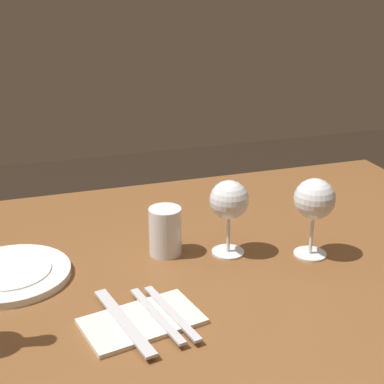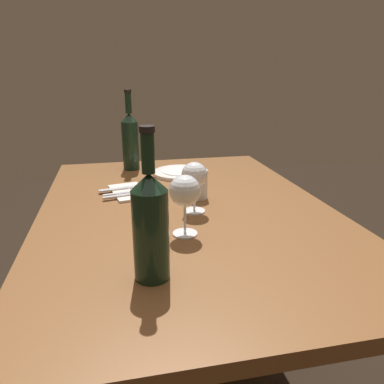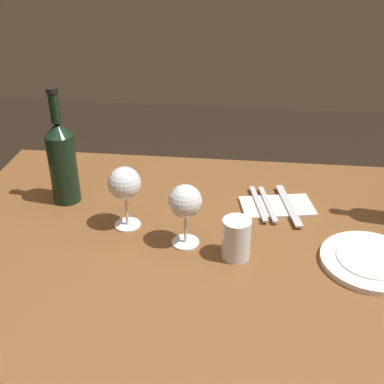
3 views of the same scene
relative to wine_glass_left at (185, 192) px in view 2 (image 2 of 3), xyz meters
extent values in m
cube|color=brown|center=(0.19, -0.04, -0.14)|extent=(1.30, 0.90, 0.04)
cylinder|color=brown|center=(0.77, -0.42, -0.51)|extent=(0.06, 0.06, 0.70)
cylinder|color=brown|center=(0.77, 0.34, -0.51)|extent=(0.06, 0.06, 0.70)
cylinder|color=white|center=(0.00, 0.00, -0.12)|extent=(0.07, 0.07, 0.00)
cylinder|color=white|center=(0.00, 0.00, -0.07)|extent=(0.01, 0.01, 0.08)
sphere|color=white|center=(0.00, 0.00, 0.00)|extent=(0.08, 0.08, 0.08)
cylinder|color=#42070F|center=(0.00, 0.00, 0.00)|extent=(0.06, 0.06, 0.03)
cylinder|color=white|center=(0.15, -0.06, -0.12)|extent=(0.07, 0.07, 0.00)
cylinder|color=white|center=(0.15, -0.06, -0.07)|extent=(0.01, 0.01, 0.08)
sphere|color=white|center=(0.15, -0.06, 0.00)|extent=(0.08, 0.08, 0.08)
cylinder|color=#42070F|center=(0.15, -0.06, 0.00)|extent=(0.06, 0.06, 0.02)
cylinder|color=black|center=(-0.19, 0.11, -0.02)|extent=(0.07, 0.07, 0.19)
cone|color=black|center=(-0.19, 0.11, 0.09)|extent=(0.07, 0.07, 0.03)
cylinder|color=black|center=(-0.19, 0.11, 0.15)|extent=(0.03, 0.03, 0.08)
cylinder|color=black|center=(-0.19, 0.11, 0.19)|extent=(0.03, 0.03, 0.01)
cylinder|color=black|center=(0.70, 0.10, -0.02)|extent=(0.07, 0.07, 0.20)
cone|color=black|center=(0.70, 0.10, 0.10)|extent=(0.07, 0.07, 0.03)
cylinder|color=black|center=(0.70, 0.10, 0.16)|extent=(0.03, 0.03, 0.08)
cylinder|color=black|center=(0.70, 0.10, 0.21)|extent=(0.03, 0.03, 0.01)
cylinder|color=white|center=(0.27, -0.10, -0.07)|extent=(0.07, 0.07, 0.10)
cylinder|color=silver|center=(0.27, -0.10, -0.08)|extent=(0.06, 0.06, 0.07)
cylinder|color=white|center=(0.58, -0.09, -0.11)|extent=(0.22, 0.22, 0.01)
cylinder|color=white|center=(0.58, -0.09, -0.10)|extent=(0.15, 0.15, 0.00)
cube|color=silver|center=(0.38, 0.13, -0.11)|extent=(0.21, 0.15, 0.01)
cube|color=silver|center=(0.35, 0.13, -0.11)|extent=(0.05, 0.18, 0.00)
cube|color=silver|center=(0.33, 0.13, -0.11)|extent=(0.05, 0.18, 0.00)
cube|color=silver|center=(0.41, 0.13, -0.11)|extent=(0.06, 0.21, 0.00)
camera|label=1|loc=(0.55, 0.92, 0.43)|focal=54.37mm
camera|label=2|loc=(-0.88, 0.17, 0.30)|focal=34.55mm
camera|label=3|loc=(0.28, -1.00, 0.56)|focal=45.39mm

